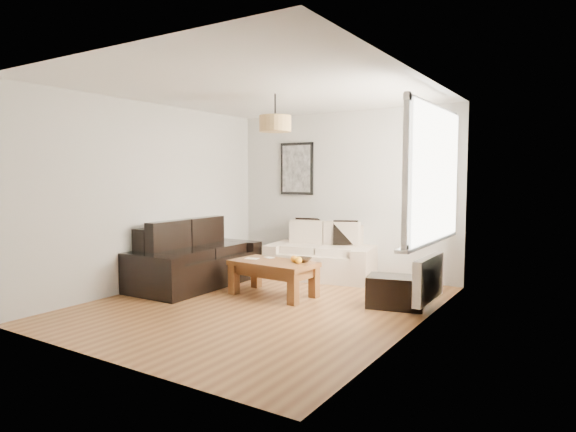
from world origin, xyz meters
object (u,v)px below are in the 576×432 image
Objects in this scene: loveseat_cream at (321,252)px; coffee_table at (273,278)px; sofa_leather at (196,256)px; ottoman at (396,292)px.

loveseat_cream is 1.36m from coffee_table.
sofa_leather is at bearing -142.60° from loveseat_cream.
ottoman is (1.59, -1.05, -0.21)m from loveseat_cream.
sofa_leather reaches higher than ottoman.
coffee_table is 1.60m from ottoman.
loveseat_cream is at bearing 90.60° from coffee_table.
sofa_leather is 1.32m from coffee_table.
ottoman is at bearing -84.11° from sofa_leather.
coffee_table is at bearing -169.21° from ottoman.
sofa_leather is 1.77× the size of coffee_table.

